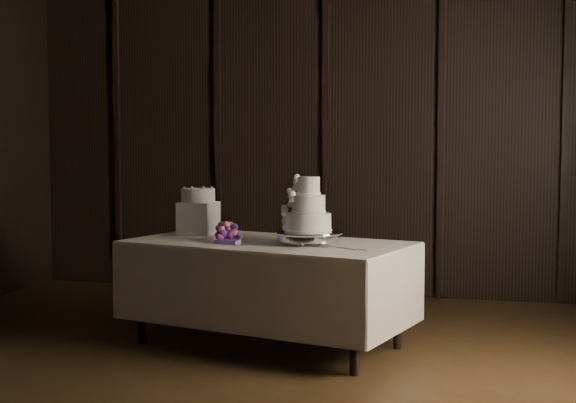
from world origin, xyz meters
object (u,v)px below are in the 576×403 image
(box_pedestal, at_px, (198,218))
(cake_stand, at_px, (308,238))
(display_table, at_px, (268,289))
(small_cake, at_px, (198,195))
(bouquet, at_px, (226,234))
(wedding_cake, at_px, (304,210))

(box_pedestal, bearing_deg, cake_stand, -22.89)
(display_table, height_order, small_cake, small_cake)
(display_table, relative_size, bouquet, 5.94)
(display_table, height_order, box_pedestal, box_pedestal)
(display_table, xyz_separation_m, box_pedestal, (-0.65, 0.32, 0.47))
(wedding_cake, relative_size, box_pedestal, 1.46)
(cake_stand, height_order, wedding_cake, wedding_cake)
(cake_stand, xyz_separation_m, box_pedestal, (-0.97, 0.41, 0.08))
(cake_stand, height_order, box_pedestal, box_pedestal)
(display_table, distance_m, bouquet, 0.50)
(bouquet, bearing_deg, display_table, 17.14)
(bouquet, xyz_separation_m, box_pedestal, (-0.36, 0.41, 0.07))
(cake_stand, distance_m, small_cake, 1.08)
(wedding_cake, relative_size, small_cake, 1.45)
(cake_stand, relative_size, bouquet, 1.31)
(cake_stand, xyz_separation_m, small_cake, (-0.97, 0.41, 0.26))
(display_table, height_order, bouquet, bouquet)
(cake_stand, bearing_deg, display_table, 164.70)
(display_table, bearing_deg, wedding_cake, -4.88)
(box_pedestal, relative_size, small_cake, 0.99)
(small_cake, bearing_deg, cake_stand, -22.89)
(display_table, xyz_separation_m, bouquet, (-0.28, -0.09, 0.40))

